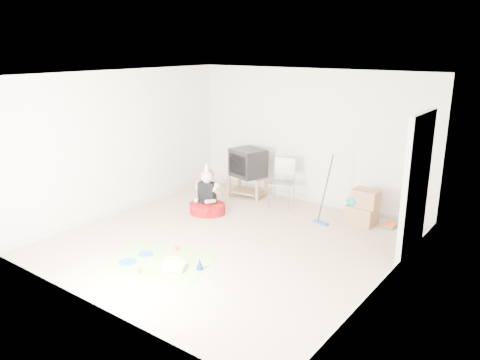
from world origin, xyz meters
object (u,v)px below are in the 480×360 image
Objects in this scene: crt_tv at (248,163)px; cardboard_boxes at (363,208)px; folding_chair at (282,183)px; birthday_cake at (174,267)px; tv_stand at (248,184)px; seated_woman at (207,202)px.

crt_tv is 1.03× the size of cardboard_boxes.
cardboard_boxes is at bearing 16.19° from crt_tv.
folding_chair is 2.55× the size of birthday_cake.
crt_tv is at bearing 174.92° from folding_chair.
tv_stand is 0.89m from folding_chair.
folding_chair is 1.64m from cardboard_boxes.
cardboard_boxes is at bearing 1.30° from folding_chair.
cardboard_boxes is 2.80m from seated_woman.
folding_chair is 3.22m from birthday_cake.
birthday_cake is (0.21, -3.18, -0.42)m from folding_chair.
crt_tv is at bearing 108.25° from birthday_cake.
cardboard_boxes is (1.63, 0.04, -0.16)m from folding_chair.
tv_stand is 1.25m from seated_woman.
crt_tv is 0.66× the size of seated_woman.
folding_chair is at bearing 52.71° from seated_woman.
crt_tv reaches higher than folding_chair.
birthday_cake is at bearing -61.23° from seated_woman.
seated_woman is (-0.03, -1.25, -0.05)m from tv_stand.
folding_chair is (0.86, -0.08, 0.20)m from tv_stand.
tv_stand is at bearing 174.92° from folding_chair.
cardboard_boxes is 3.52m from birthday_cake.
tv_stand is at bearing 108.25° from birthday_cake.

